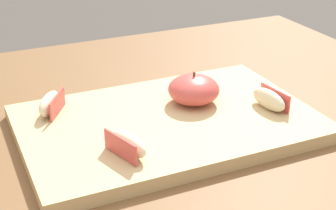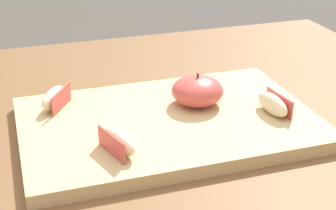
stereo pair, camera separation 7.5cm
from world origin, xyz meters
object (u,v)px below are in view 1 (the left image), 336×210
Objects in this scene: apple_wedge_near_knife at (50,104)px; apple_wedge_left at (127,144)px; apple_half_skin_up at (194,89)px; apple_wedge_middle at (269,99)px; cutting_board at (168,123)px.

apple_wedge_near_knife is 0.97× the size of apple_wedge_left.
apple_wedge_middle is at bearing -34.67° from apple_half_skin_up.
apple_wedge_left is (-0.24, -0.04, 0.00)m from apple_wedge_middle.
apple_wedge_near_knife is at bearing 158.35° from apple_wedge_middle.
apple_wedge_near_knife and apple_wedge_left have the same top height.
apple_half_skin_up is 0.18m from apple_wedge_left.
apple_wedge_left is (-0.09, -0.07, 0.02)m from cutting_board.
cutting_board is 0.18m from apple_wedge_near_knife.
apple_half_skin_up reaches higher than apple_wedge_left.
apple_wedge_near_knife is (-0.15, 0.09, 0.02)m from cutting_board.
apple_wedge_near_knife is at bearing 165.21° from apple_half_skin_up.
apple_half_skin_up is 1.12× the size of apple_wedge_left.
cutting_board is at bearing 39.35° from apple_wedge_left.
apple_wedge_middle and apple_wedge_near_knife have the same top height.
apple_wedge_near_knife is (-0.21, 0.06, -0.01)m from apple_half_skin_up.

